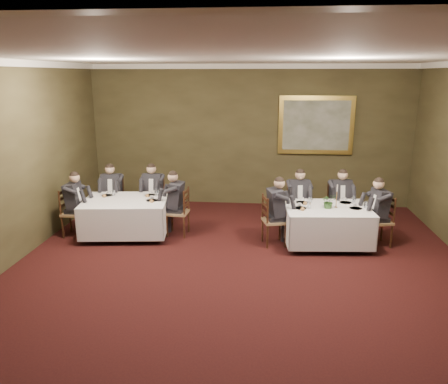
% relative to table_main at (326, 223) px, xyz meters
% --- Properties ---
extents(ground, '(10.00, 10.00, 0.00)m').
position_rel_table_main_xyz_m(ground, '(-1.61, -2.28, -0.45)').
color(ground, black).
rests_on(ground, ground).
extents(ceiling, '(8.00, 10.00, 0.10)m').
position_rel_table_main_xyz_m(ceiling, '(-1.61, -2.28, 3.05)').
color(ceiling, silver).
rests_on(ceiling, back_wall).
extents(back_wall, '(8.00, 0.10, 3.50)m').
position_rel_table_main_xyz_m(back_wall, '(-1.61, 2.72, 1.30)').
color(back_wall, '#332D19').
rests_on(back_wall, ground).
extents(crown_molding, '(8.00, 10.00, 0.12)m').
position_rel_table_main_xyz_m(crown_molding, '(-1.61, -2.28, 2.99)').
color(crown_molding, white).
rests_on(crown_molding, back_wall).
extents(table_main, '(1.73, 1.37, 0.67)m').
position_rel_table_main_xyz_m(table_main, '(0.00, 0.00, 0.00)').
color(table_main, black).
rests_on(table_main, ground).
extents(table_second, '(1.85, 1.49, 0.67)m').
position_rel_table_main_xyz_m(table_second, '(-4.07, 0.16, 0.00)').
color(table_second, black).
rests_on(table_second, ground).
extents(chair_main_backleft, '(0.50, 0.48, 1.00)m').
position_rel_table_main_xyz_m(chair_main_backleft, '(-0.50, 0.80, -0.17)').
color(chair_main_backleft, olive).
rests_on(chair_main_backleft, ground).
extents(diner_main_backleft, '(0.47, 0.53, 1.35)m').
position_rel_table_main_xyz_m(diner_main_backleft, '(-0.50, 0.79, 0.06)').
color(diner_main_backleft, black).
rests_on(diner_main_backleft, chair_main_backleft).
extents(chair_main_backright, '(0.52, 0.51, 1.00)m').
position_rel_table_main_xyz_m(chair_main_backright, '(0.37, 0.87, -0.17)').
color(chair_main_backright, olive).
rests_on(chair_main_backright, ground).
extents(diner_main_backright, '(0.50, 0.56, 1.35)m').
position_rel_table_main_xyz_m(diner_main_backright, '(0.37, 0.86, 0.06)').
color(diner_main_backright, black).
rests_on(diner_main_backright, chair_main_backright).
extents(chair_main_endleft, '(0.52, 0.53, 1.00)m').
position_rel_table_main_xyz_m(chair_main_endleft, '(-1.03, -0.08, -0.17)').
color(chair_main_endleft, olive).
rests_on(chair_main_endleft, ground).
extents(diner_main_endleft, '(0.57, 0.51, 1.35)m').
position_rel_table_main_xyz_m(diner_main_endleft, '(-1.02, -0.08, 0.06)').
color(diner_main_endleft, black).
rests_on(diner_main_endleft, chair_main_endleft).
extents(chair_main_endright, '(0.51, 0.53, 1.00)m').
position_rel_table_main_xyz_m(chair_main_endright, '(1.03, 0.08, -0.17)').
color(chair_main_endright, olive).
rests_on(chair_main_endright, ground).
extents(diner_main_endright, '(0.56, 0.50, 1.35)m').
position_rel_table_main_xyz_m(diner_main_endright, '(1.02, 0.08, 0.06)').
color(diner_main_endright, black).
rests_on(diner_main_endright, chair_main_endright).
extents(chair_sec_backleft, '(0.46, 0.44, 1.00)m').
position_rel_table_main_xyz_m(chair_sec_backleft, '(-4.62, 0.98, -0.17)').
color(chair_sec_backleft, olive).
rests_on(chair_sec_backleft, ground).
extents(diner_sec_backleft, '(0.43, 0.49, 1.35)m').
position_rel_table_main_xyz_m(diner_sec_backleft, '(-4.62, 0.96, 0.06)').
color(diner_sec_backleft, black).
rests_on(diner_sec_backleft, chair_sec_backleft).
extents(chair_sec_backright, '(0.47, 0.45, 1.00)m').
position_rel_table_main_xyz_m(chair_sec_backright, '(-3.71, 1.08, -0.17)').
color(chair_sec_backright, olive).
rests_on(chair_sec_backright, ground).
extents(diner_sec_backright, '(0.44, 0.50, 1.35)m').
position_rel_table_main_xyz_m(diner_sec_backright, '(-3.71, 1.07, 0.06)').
color(diner_sec_backright, black).
rests_on(diner_sec_backright, chair_sec_backright).
extents(chair_sec_endright, '(0.45, 0.47, 1.00)m').
position_rel_table_main_xyz_m(chair_sec_endright, '(-2.99, 0.28, -0.17)').
color(chair_sec_endright, olive).
rests_on(chair_sec_endright, ground).
extents(diner_sec_endright, '(0.51, 0.44, 1.35)m').
position_rel_table_main_xyz_m(diner_sec_endright, '(-3.00, 0.28, 0.06)').
color(diner_sec_endright, black).
rests_on(diner_sec_endright, chair_sec_endright).
extents(chair_sec_endleft, '(0.42, 0.44, 1.00)m').
position_rel_table_main_xyz_m(chair_sec_endleft, '(-5.14, 0.03, -0.17)').
color(chair_sec_endleft, olive).
rests_on(chair_sec_endleft, ground).
extents(diner_sec_endleft, '(0.48, 0.42, 1.35)m').
position_rel_table_main_xyz_m(diner_sec_endleft, '(-5.13, 0.03, 0.06)').
color(diner_sec_endleft, black).
rests_on(diner_sec_endleft, chair_sec_endleft).
extents(centerpiece, '(0.33, 0.30, 0.30)m').
position_rel_table_main_xyz_m(centerpiece, '(0.01, -0.05, 0.46)').
color(centerpiece, '#2D5926').
rests_on(centerpiece, table_main).
extents(candlestick, '(0.07, 0.07, 0.47)m').
position_rel_table_main_xyz_m(candlestick, '(0.16, 0.02, 0.49)').
color(candlestick, '#AB7734').
rests_on(candlestick, table_main).
extents(place_setting_table_main, '(0.33, 0.31, 0.14)m').
position_rel_table_main_xyz_m(place_setting_table_main, '(-0.41, 0.33, 0.35)').
color(place_setting_table_main, white).
rests_on(place_setting_table_main, table_main).
extents(place_setting_table_second, '(0.33, 0.31, 0.14)m').
position_rel_table_main_xyz_m(place_setting_table_second, '(-4.51, 0.49, 0.35)').
color(place_setting_table_second, white).
rests_on(place_setting_table_second, table_second).
extents(painting, '(1.82, 0.09, 1.42)m').
position_rel_table_main_xyz_m(painting, '(-0.00, 2.66, 1.60)').
color(painting, '#E4BF53').
rests_on(painting, back_wall).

